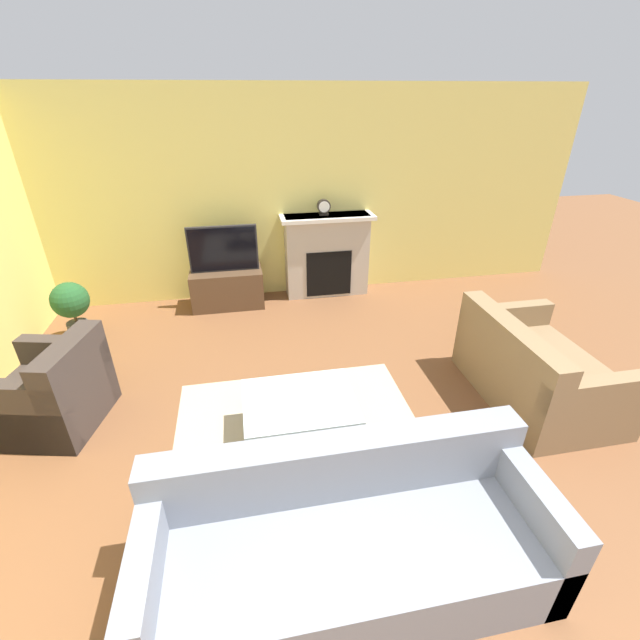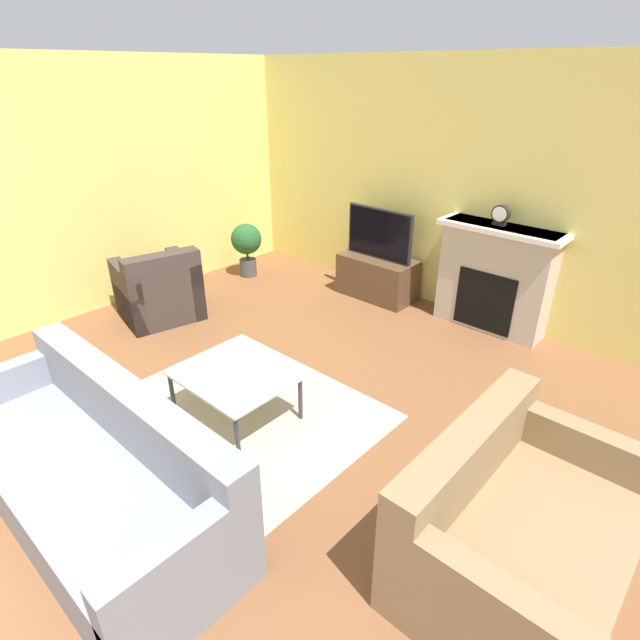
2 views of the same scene
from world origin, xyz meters
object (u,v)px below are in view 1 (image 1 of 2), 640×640
(tv, at_px, (223,249))
(armchair_by_window, at_px, (53,394))
(couch_loveseat, at_px, (534,372))
(mantel_clock, at_px, (324,207))
(couch_sectional, at_px, (349,542))
(coffee_table, at_px, (299,403))
(potted_plant, at_px, (71,305))

(tv, bearing_deg, armchair_by_window, -124.76)
(couch_loveseat, bearing_deg, mantel_clock, 28.42)
(couch_sectional, distance_m, coffee_table, 1.20)
(armchair_by_window, relative_size, coffee_table, 1.06)
(potted_plant, height_order, mantel_clock, mantel_clock)
(tv, relative_size, couch_sectional, 0.39)
(couch_sectional, height_order, armchair_by_window, same)
(couch_sectional, relative_size, potted_plant, 3.18)
(coffee_table, xyz_separation_m, potted_plant, (-2.30, 2.10, 0.08))
(couch_sectional, relative_size, mantel_clock, 11.06)
(tv, distance_m, mantel_clock, 1.42)
(coffee_table, relative_size, mantel_clock, 4.38)
(tv, bearing_deg, coffee_table, -77.81)
(tv, xyz_separation_m, armchair_by_window, (-1.46, -2.11, -0.50))
(couch_sectional, height_order, couch_loveseat, same)
(tv, relative_size, armchair_by_window, 0.92)
(couch_loveseat, distance_m, potted_plant, 4.94)
(couch_sectional, bearing_deg, coffee_table, 95.37)
(mantel_clock, bearing_deg, couch_loveseat, -61.58)
(tv, xyz_separation_m, couch_sectional, (0.69, -3.89, -0.51))
(couch_loveseat, height_order, potted_plant, couch_loveseat)
(couch_loveseat, distance_m, armchair_by_window, 4.30)
(couch_sectional, xyz_separation_m, potted_plant, (-2.42, 3.29, 0.16))
(tv, height_order, coffee_table, tv)
(potted_plant, bearing_deg, mantel_clock, 13.82)
(tv, xyz_separation_m, couch_loveseat, (2.81, -2.56, -0.51))
(couch_sectional, bearing_deg, tv, 100.12)
(couch_loveseat, distance_m, mantel_clock, 3.23)
(coffee_table, height_order, potted_plant, potted_plant)
(potted_plant, bearing_deg, coffee_table, -42.30)
(couch_loveseat, bearing_deg, coffee_table, 93.56)
(armchair_by_window, bearing_deg, couch_sectional, 63.64)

